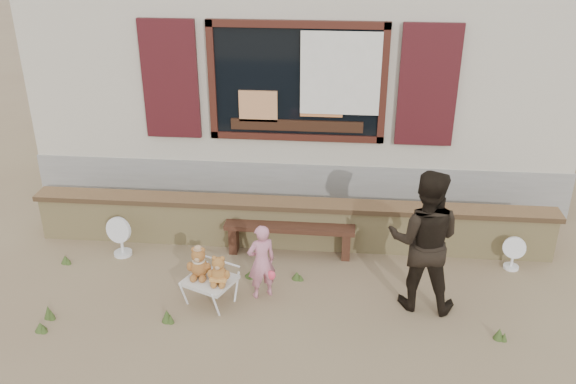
# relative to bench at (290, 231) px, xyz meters

# --- Properties ---
(ground) EXTENTS (80.00, 80.00, 0.00)m
(ground) POSITION_rel_bench_xyz_m (-0.01, -0.80, -0.32)
(ground) COLOR brown
(ground) RESTS_ON ground
(shopfront) EXTENTS (8.04, 5.13, 4.00)m
(shopfront) POSITION_rel_bench_xyz_m (-0.01, 3.69, 1.67)
(shopfront) COLOR #AB9E8A
(shopfront) RESTS_ON ground
(brick_wall) EXTENTS (7.10, 0.36, 0.67)m
(brick_wall) POSITION_rel_bench_xyz_m (-0.01, 0.20, 0.02)
(brick_wall) COLOR tan
(brick_wall) RESTS_ON ground
(bench) EXTENTS (1.74, 0.40, 0.44)m
(bench) POSITION_rel_bench_xyz_m (0.00, 0.00, 0.00)
(bench) COLOR #341C12
(bench) RESTS_ON ground
(folding_chair) EXTENTS (0.69, 0.66, 0.33)m
(folding_chair) POSITION_rel_bench_xyz_m (-0.83, -1.25, -0.02)
(folding_chair) COLOR beige
(folding_chair) RESTS_ON ground
(teddy_bear_left) EXTENTS (0.37, 0.35, 0.40)m
(teddy_bear_left) POSITION_rel_bench_xyz_m (-0.96, -1.20, 0.21)
(teddy_bear_left) COLOR brown
(teddy_bear_left) RESTS_ON folding_chair
(teddy_bear_right) EXTENTS (0.33, 0.32, 0.36)m
(teddy_bear_right) POSITION_rel_bench_xyz_m (-0.70, -1.31, 0.19)
(teddy_bear_right) COLOR brown
(teddy_bear_right) RESTS_ON folding_chair
(child) EXTENTS (0.42, 0.37, 0.96)m
(child) POSITION_rel_bench_xyz_m (-0.25, -1.05, 0.15)
(child) COLOR pink
(child) RESTS_ON ground
(adult) EXTENTS (0.93, 0.78, 1.72)m
(adult) POSITION_rel_bench_xyz_m (1.62, -1.04, 0.53)
(adult) COLOR black
(adult) RESTS_ON ground
(fan_left) EXTENTS (0.37, 0.24, 0.58)m
(fan_left) POSITION_rel_bench_xyz_m (-2.25, -0.28, -0.04)
(fan_left) COLOR silver
(fan_left) RESTS_ON ground
(fan_right) EXTENTS (0.30, 0.20, 0.47)m
(fan_right) POSITION_rel_bench_xyz_m (2.91, -0.14, -0.09)
(fan_right) COLOR white
(fan_right) RESTS_ON ground
(grass_tufts) EXTENTS (5.49, 1.52, 0.16)m
(grass_tufts) POSITION_rel_bench_xyz_m (-1.01, -1.26, -0.26)
(grass_tufts) COLOR #374C1E
(grass_tufts) RESTS_ON ground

